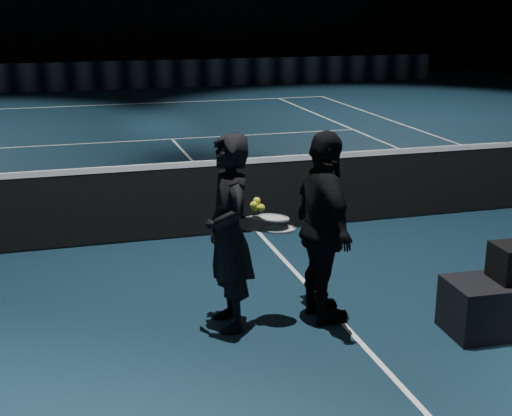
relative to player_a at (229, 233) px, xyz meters
The scene contains 10 objects.
floor 2.87m from the player_a, 68.74° to the left, with size 36.00×36.00×0.00m, color black.
court_lines 2.87m from the player_a, 68.74° to the left, with size 10.98×23.78×0.01m, color white, non-canonical shape.
net_mesh 2.77m from the player_a, 68.74° to the left, with size 12.80×0.02×0.86m, color black.
net_tape 2.73m from the player_a, 68.74° to the left, with size 12.80×0.03×0.07m, color white.
sponsor_backdrop 18.08m from the player_a, 86.86° to the left, with size 22.00×0.15×0.90m, color black.
player_a is the anchor object (origin of this frame).
player_b 0.85m from the player_a, ahead, with size 1.02×0.43×1.75m, color black.
racket_lower 0.45m from the player_a, ahead, with size 0.68×0.22×0.03m, color black, non-canonical shape.
racket_upper 0.42m from the player_a, ahead, with size 0.68×0.22×0.03m, color black, non-canonical shape.
tennis_balls 0.35m from the player_a, ahead, with size 0.12×0.10×0.12m, color #B9C92A, non-canonical shape.
Camera 1 is at (-2.39, -8.24, 2.82)m, focal length 50.00 mm.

